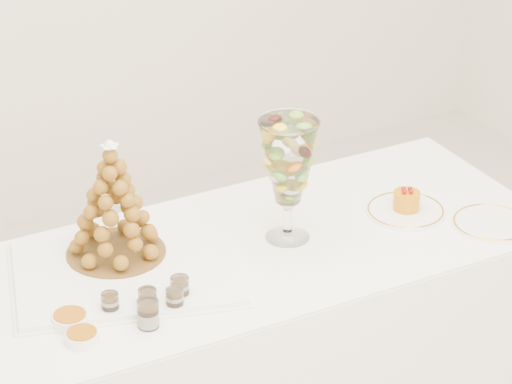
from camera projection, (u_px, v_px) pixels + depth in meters
buffet_table at (238, 353)px, 3.56m from camera, size 1.85×0.79×0.70m
lace_tray at (126, 273)px, 3.28m from camera, size 0.70×0.60×0.02m
macaron_vase at (288, 163)px, 3.36m from camera, size 0.17×0.17×0.36m
cake_plate at (405, 211)px, 3.60m from camera, size 0.24×0.24×0.01m
spare_plate at (491, 224)px, 3.53m from camera, size 0.23×0.23×0.01m
verrine_a at (110, 304)px, 3.11m from camera, size 0.05×0.05×0.06m
verrine_b at (148, 301)px, 3.12m from camera, size 0.06×0.06×0.07m
verrine_c at (180, 289)px, 3.17m from camera, size 0.06×0.06×0.07m
verrine_d at (148, 314)px, 3.06m from camera, size 0.06×0.06×0.08m
verrine_e at (175, 300)px, 3.12m from camera, size 0.05×0.05×0.06m
ramekin_back at (70, 320)px, 3.07m from camera, size 0.09×0.09×0.03m
ramekin_front at (82, 337)px, 3.01m from camera, size 0.08×0.08×0.03m
croquembouche at (113, 200)px, 3.28m from camera, size 0.29×0.29×0.34m
mousse_cake at (407, 200)px, 3.59m from camera, size 0.08×0.08×0.07m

